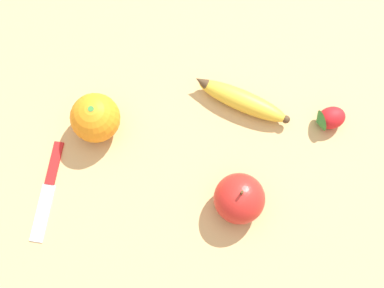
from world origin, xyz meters
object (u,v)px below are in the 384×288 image
object	(u,v)px
banana	(242,100)
apple	(239,199)
orange	(95,118)
paring_knife	(49,187)
strawberry	(329,118)

from	to	relation	value
banana	apple	distance (m)	0.18
orange	paring_knife	xyz separation A→B (m)	(-0.14, -0.01, -0.04)
banana	strawberry	xyz separation A→B (m)	(0.07, -0.14, 0.00)
banana	paring_knife	world-z (taller)	banana
banana	orange	size ratio (longest dim) A/B	2.12
orange	paring_knife	world-z (taller)	orange
orange	paring_knife	distance (m)	0.14
orange	strawberry	distance (m)	0.40
banana	orange	distance (m)	0.26
orange	paring_knife	bearing A→B (deg)	-175.92
strawberry	apple	xyz separation A→B (m)	(-0.22, 0.03, 0.02)
strawberry	banana	bearing A→B (deg)	-28.91
banana	paring_knife	size ratio (longest dim) A/B	1.13
banana	strawberry	world-z (taller)	strawberry
banana	apple	size ratio (longest dim) A/B	2.03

